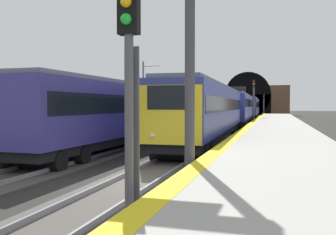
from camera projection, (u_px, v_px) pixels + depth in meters
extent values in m
plane|color=black|center=(138.00, 183.00, 12.20)|extent=(320.00, 320.00, 0.00)
cube|color=#9E9B93|center=(281.00, 174.00, 10.96)|extent=(112.00, 4.48, 1.05)
cube|color=yellow|center=(213.00, 154.00, 11.49)|extent=(112.00, 0.50, 0.01)
cube|color=#4C4742|center=(138.00, 182.00, 12.20)|extent=(160.00, 2.70, 0.06)
cube|color=gray|center=(118.00, 178.00, 12.40)|extent=(160.00, 0.07, 0.15)
cube|color=gray|center=(159.00, 180.00, 12.00)|extent=(160.00, 0.07, 0.15)
cube|color=#423D38|center=(19.00, 175.00, 13.46)|extent=(160.00, 3.14, 0.06)
cube|color=gray|center=(2.00, 171.00, 13.65)|extent=(160.00, 0.07, 0.15)
cube|color=gray|center=(36.00, 173.00, 13.26)|extent=(160.00, 0.07, 0.15)
cube|color=navy|center=(209.00, 109.00, 25.02)|extent=(20.58, 3.12, 2.73)
cube|color=black|center=(209.00, 105.00, 25.01)|extent=(19.76, 3.13, 0.78)
cube|color=slate|center=(209.00, 87.00, 24.97)|extent=(19.95, 2.70, 0.20)
cube|color=black|center=(209.00, 132.00, 25.07)|extent=(20.16, 2.78, 0.50)
cylinder|color=black|center=(179.00, 152.00, 16.57)|extent=(0.94, 2.52, 0.89)
cylinder|color=black|center=(187.00, 148.00, 18.31)|extent=(0.94, 2.52, 0.89)
cylinder|color=black|center=(221.00, 130.00, 31.85)|extent=(0.94, 2.52, 0.89)
cylinder|color=black|center=(224.00, 128.00, 33.59)|extent=(0.94, 2.52, 0.89)
cube|color=yellow|center=(170.00, 115.00, 15.07)|extent=(0.17, 2.61, 2.42)
cube|color=black|center=(170.00, 97.00, 15.00)|extent=(0.08, 1.90, 0.98)
sphere|color=#F2EACC|center=(188.00, 137.00, 14.85)|extent=(0.20, 0.20, 0.20)
sphere|color=#F2EACC|center=(152.00, 136.00, 15.23)|extent=(0.20, 0.20, 0.20)
cube|color=navy|center=(238.00, 107.00, 45.27)|extent=(20.58, 3.12, 2.73)
cube|color=black|center=(239.00, 103.00, 45.26)|extent=(19.76, 3.13, 0.83)
cube|color=slate|center=(239.00, 95.00, 45.22)|extent=(19.95, 2.70, 0.20)
cube|color=black|center=(238.00, 120.00, 45.32)|extent=(20.16, 2.78, 0.50)
cylinder|color=black|center=(232.00, 126.00, 36.67)|extent=(0.94, 2.52, 0.89)
cylinder|color=black|center=(233.00, 125.00, 38.41)|extent=(0.94, 2.52, 0.89)
cylinder|color=black|center=(242.00, 120.00, 52.26)|extent=(0.94, 2.52, 0.89)
cylinder|color=black|center=(243.00, 120.00, 54.00)|extent=(0.94, 2.52, 0.89)
cube|color=navy|center=(250.00, 106.00, 65.52)|extent=(20.58, 3.12, 2.73)
cube|color=black|center=(250.00, 105.00, 65.51)|extent=(19.76, 3.13, 0.96)
cube|color=slate|center=(250.00, 98.00, 65.48)|extent=(19.95, 2.70, 0.20)
cube|color=black|center=(250.00, 115.00, 65.58)|extent=(20.16, 2.78, 0.50)
cylinder|color=black|center=(247.00, 119.00, 56.61)|extent=(0.94, 2.52, 0.89)
cylinder|color=black|center=(248.00, 118.00, 58.35)|extent=(0.94, 2.52, 0.89)
cylinder|color=black|center=(251.00, 116.00, 72.82)|extent=(0.94, 2.52, 0.89)
cylinder|color=black|center=(252.00, 116.00, 74.56)|extent=(0.94, 2.52, 0.89)
cube|color=black|center=(239.00, 90.00, 45.20)|extent=(1.33, 1.65, 0.90)
cube|color=navy|center=(126.00, 109.00, 23.06)|extent=(21.00, 3.40, 2.77)
cube|color=black|center=(126.00, 104.00, 23.05)|extent=(20.17, 3.41, 0.90)
cube|color=slate|center=(126.00, 85.00, 23.01)|extent=(20.36, 2.95, 0.20)
cube|color=black|center=(126.00, 135.00, 23.11)|extent=(20.58, 3.04, 0.47)
cylinder|color=black|center=(169.00, 130.00, 31.68)|extent=(0.90, 2.69, 0.84)
cylinder|color=black|center=(162.00, 132.00, 29.96)|extent=(0.90, 2.69, 0.84)
cylinder|color=black|center=(59.00, 154.00, 16.28)|extent=(0.90, 2.69, 0.84)
cylinder|color=black|center=(33.00, 160.00, 14.56)|extent=(0.90, 2.69, 0.84)
cube|color=#E5B20F|center=(174.00, 109.00, 33.09)|extent=(0.19, 2.78, 2.55)
cube|color=black|center=(174.00, 102.00, 33.11)|extent=(0.09, 2.03, 1.00)
sphere|color=#F2EACC|center=(166.00, 120.00, 33.41)|extent=(0.20, 0.20, 0.20)
sphere|color=#F2EACC|center=(183.00, 120.00, 32.94)|extent=(0.20, 0.20, 0.20)
cube|color=navy|center=(197.00, 107.00, 43.79)|extent=(21.00, 3.40, 2.77)
cube|color=black|center=(197.00, 105.00, 43.78)|extent=(20.17, 3.41, 0.89)
cube|color=slate|center=(197.00, 95.00, 43.74)|extent=(20.36, 2.95, 0.20)
cube|color=black|center=(197.00, 121.00, 43.84)|extent=(20.58, 3.04, 0.47)
cylinder|color=black|center=(211.00, 120.00, 52.55)|extent=(0.90, 2.69, 0.84)
cylinder|color=black|center=(209.00, 121.00, 50.83)|extent=(0.90, 2.69, 0.84)
cylinder|color=black|center=(180.00, 127.00, 36.87)|extent=(0.90, 2.69, 0.84)
cylinder|color=black|center=(175.00, 128.00, 35.15)|extent=(0.90, 2.69, 0.84)
cube|color=black|center=(197.00, 90.00, 43.72)|extent=(1.34, 1.77, 0.90)
cylinder|color=#4C4C54|center=(129.00, 141.00, 6.75)|extent=(0.16, 0.16, 3.80)
cube|color=black|center=(129.00, 5.00, 6.66)|extent=(0.20, 0.38, 1.05)
cube|color=#4C4C54|center=(132.00, 140.00, 6.88)|extent=(0.04, 0.28, 3.42)
sphere|color=yellow|center=(126.00, 2.00, 6.54)|extent=(0.20, 0.20, 0.20)
sphere|color=green|center=(126.00, 19.00, 6.55)|extent=(0.20, 0.20, 0.20)
cylinder|color=#4C4C54|center=(254.00, 106.00, 45.50)|extent=(0.16, 0.16, 4.84)
cube|color=black|center=(254.00, 83.00, 45.41)|extent=(0.20, 0.38, 0.75)
cube|color=#4C4C54|center=(254.00, 106.00, 45.63)|extent=(0.04, 0.28, 4.36)
sphere|color=red|center=(254.00, 81.00, 45.27)|extent=(0.20, 0.20, 0.20)
sphere|color=yellow|center=(254.00, 84.00, 45.29)|extent=(0.20, 0.20, 0.20)
cylinder|color=#4C4C54|center=(264.00, 107.00, 86.20)|extent=(0.16, 0.16, 4.27)
cube|color=black|center=(264.00, 96.00, 86.11)|extent=(0.20, 0.38, 0.75)
cube|color=#4C4C54|center=(264.00, 107.00, 86.33)|extent=(0.04, 0.28, 3.84)
sphere|color=red|center=(264.00, 95.00, 85.98)|extent=(0.20, 0.20, 0.20)
sphere|color=yellow|center=(264.00, 96.00, 85.99)|extent=(0.20, 0.20, 0.20)
cylinder|color=#3F3F47|center=(190.00, 75.00, 10.30)|extent=(0.28, 0.28, 6.77)
cube|color=brown|center=(248.00, 100.00, 93.50)|extent=(2.20, 19.92, 7.35)
cube|color=black|center=(248.00, 105.00, 92.44)|extent=(0.12, 11.16, 5.15)
cylinder|color=black|center=(248.00, 94.00, 92.35)|extent=(0.12, 11.16, 11.16)
cylinder|color=#595B60|center=(143.00, 93.00, 46.90)|extent=(0.22, 0.22, 7.98)
cylinder|color=#595B60|center=(151.00, 66.00, 46.49)|extent=(0.08, 2.14, 0.08)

